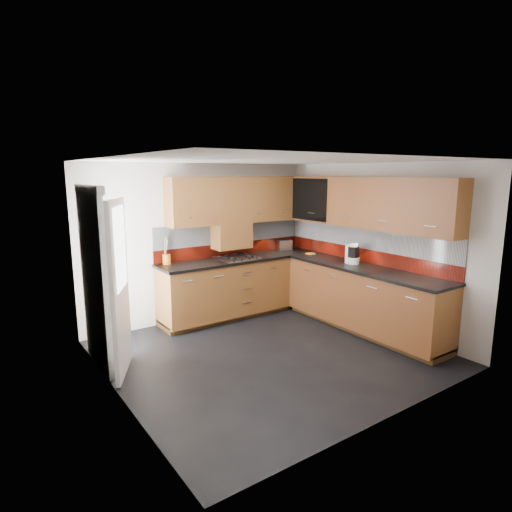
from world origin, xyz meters
TOP-DOWN VIEW (x-y plane):
  - room at (0.00, 0.00)m, footprint 4.00×3.80m
  - base_cabinets at (1.07, 0.72)m, footprint 2.70×3.20m
  - countertop at (1.05, 0.70)m, footprint 2.72×3.22m
  - backsplash at (1.28, 0.93)m, footprint 2.70×3.20m
  - upper_cabinets at (1.23, 0.78)m, footprint 2.50×3.20m
  - extractor_hood at (0.45, 1.64)m, footprint 0.60×0.33m
  - glass_cabinet at (1.71, 1.07)m, footprint 0.32×0.80m
  - back_door at (-1.78, 0.75)m, footprint 0.42×1.19m
  - gas_hob at (0.45, 1.47)m, footprint 0.60×0.53m
  - utensil_pot at (-0.63, 1.70)m, footprint 0.12×0.12m
  - toaster at (1.54, 1.66)m, footprint 0.27×0.21m
  - food_processor at (1.64, 0.16)m, footprint 0.18×0.18m
  - paper_towel at (1.63, 0.22)m, footprint 0.16×0.16m
  - orange_cloth at (1.63, 1.08)m, footprint 0.13×0.12m

SIDE VIEW (x-z plane):
  - base_cabinets at x=1.07m, z-range -0.04..0.91m
  - countertop at x=1.05m, z-range 0.90..0.94m
  - orange_cloth at x=1.63m, z-range 0.94..0.95m
  - gas_hob at x=0.45m, z-range 0.93..0.98m
  - toaster at x=1.54m, z-range 0.94..1.11m
  - back_door at x=-1.78m, z-range 0.01..2.05m
  - utensil_pot at x=-0.63m, z-range 0.83..1.24m
  - food_processor at x=1.64m, z-range 0.93..1.23m
  - paper_towel at x=1.63m, z-range 0.94..1.21m
  - backsplash at x=1.28m, z-range 0.94..1.48m
  - extractor_hood at x=0.45m, z-range 1.08..1.48m
  - room at x=0.00m, z-range 0.18..2.82m
  - upper_cabinets at x=1.23m, z-range 1.48..2.20m
  - glass_cabinet at x=1.71m, z-range 1.54..2.20m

